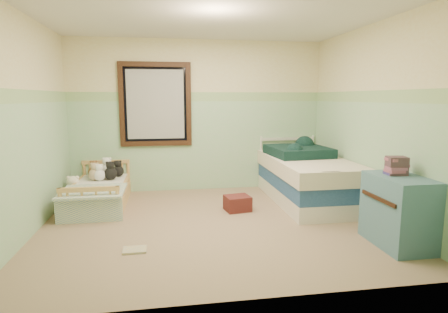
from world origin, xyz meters
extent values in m
cube|color=#76624A|center=(0.00, 0.00, -0.01)|extent=(4.20, 3.60, 0.02)
cube|color=silver|center=(0.00, 0.00, 2.51)|extent=(4.20, 3.60, 0.02)
cube|color=#D5C487|center=(0.00, 1.80, 1.25)|extent=(4.20, 0.04, 2.50)
cube|color=#D5C487|center=(0.00, -1.80, 1.25)|extent=(4.20, 0.04, 2.50)
cube|color=#D5C487|center=(-2.10, 0.00, 1.25)|extent=(0.04, 3.60, 2.50)
cube|color=#D5C487|center=(2.10, 0.00, 1.25)|extent=(0.04, 3.60, 2.50)
cube|color=#8BC48B|center=(0.00, 1.79, 0.75)|extent=(4.20, 0.01, 1.50)
cube|color=#4A864D|center=(0.00, 1.79, 1.57)|extent=(4.20, 0.01, 0.15)
cube|color=black|center=(-0.70, 1.76, 1.45)|extent=(1.16, 0.06, 1.36)
cube|color=beige|center=(-0.70, 1.77, 1.45)|extent=(0.92, 0.01, 1.12)
cube|color=#C48D45|center=(-1.53, 1.05, 0.10)|extent=(0.76, 1.51, 0.19)
cube|color=silver|center=(-1.53, 1.05, 0.25)|extent=(0.69, 1.45, 0.12)
cube|color=#648DB6|center=(-1.53, 0.58, 0.33)|extent=(0.82, 0.76, 0.03)
sphere|color=brown|center=(-1.68, 1.55, 0.41)|extent=(0.18, 0.18, 0.18)
sphere|color=white|center=(-1.48, 1.55, 0.42)|extent=(0.21, 0.21, 0.21)
sphere|color=tan|center=(-1.63, 1.33, 0.41)|extent=(0.18, 0.18, 0.18)
sphere|color=black|center=(-1.40, 1.33, 0.41)|extent=(0.19, 0.19, 0.19)
sphere|color=white|center=(-1.94, 1.26, 0.14)|extent=(0.28, 0.28, 0.28)
sphere|color=tan|center=(-1.46, 0.84, 0.11)|extent=(0.22, 0.22, 0.22)
cube|color=white|center=(1.55, 0.77, 0.11)|extent=(1.00, 2.01, 0.22)
cube|color=navy|center=(1.55, 0.77, 0.33)|extent=(1.00, 2.01, 0.22)
cube|color=beige|center=(1.55, 0.77, 0.55)|extent=(1.04, 2.05, 0.22)
cube|color=black|center=(1.50, 1.07, 0.73)|extent=(0.92, 0.97, 0.14)
cube|color=#447084|center=(1.86, -0.99, 0.37)|extent=(0.47, 0.75, 0.75)
cube|color=brown|center=(1.86, -0.90, 0.85)|extent=(0.22, 0.18, 0.20)
cube|color=maroon|center=(0.41, 0.48, 0.10)|extent=(0.38, 0.34, 0.21)
cube|color=#F5A51E|center=(-0.90, -0.71, 0.01)|extent=(0.24, 0.19, 0.02)
sphere|color=black|center=(-1.31, 1.56, 0.40)|extent=(0.18, 0.18, 0.18)
sphere|color=white|center=(-1.56, 1.30, 0.40)|extent=(0.17, 0.17, 0.17)
camera|label=1|loc=(-0.57, -4.40, 1.56)|focal=29.55mm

